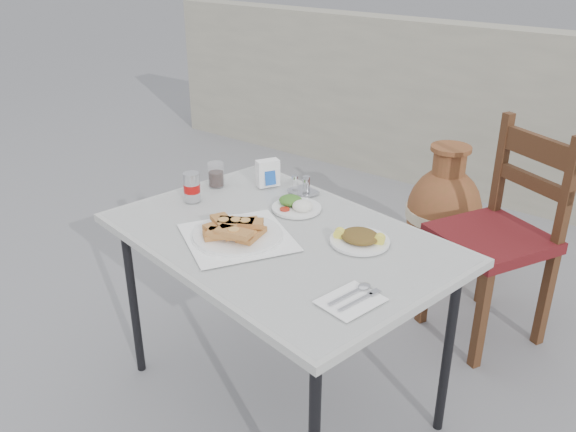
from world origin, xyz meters
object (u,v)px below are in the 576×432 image
Objects in this scene: cafe_table at (279,247)px; pide_plate at (237,229)px; soda_can at (192,187)px; terracotta_urn at (443,213)px; cola_glass at (216,176)px; salad_rice_plate at (296,205)px; napkin_holder at (268,173)px; chair at (499,233)px; salad_chopped_plate at (360,238)px; condiment_caddy at (303,187)px.

cafe_table is 2.77× the size of pide_plate.
soda_can is 1.57m from terracotta_urn.
cafe_table is 0.56m from cola_glass.
cafe_table is at bearing -2.47° from soda_can.
soda_can is (-0.47, 0.02, 0.11)m from cafe_table.
salad_rice_plate is 0.28m from napkin_holder.
chair is (0.97, 0.97, -0.30)m from soda_can.
cola_glass is at bearing 101.70° from soda_can.
cola_glass reaches higher than terracotta_urn.
soda_can reaches higher than salad_rice_plate.
soda_can is (-0.39, -0.19, 0.04)m from salad_rice_plate.
pide_plate reaches higher than salad_chopped_plate.
pide_plate is 2.53× the size of salad_rice_plate.
cola_glass is 0.14× the size of terracotta_urn.
terracotta_urn is (0.13, 1.20, -0.44)m from salad_rice_plate.
cafe_table is 1.36× the size of chair.
soda_can is 1.40m from chair.
cola_glass reaches higher than salad_chopped_plate.
napkin_holder is (-0.60, 0.21, 0.04)m from salad_chopped_plate.
cafe_table is at bearing -155.62° from salad_chopped_plate.
salad_rice_plate is at bearing 1.71° from cola_glass.
salad_chopped_plate reaches higher than cafe_table.
napkin_holder reaches higher than condiment_caddy.
cola_glass is at bearing -115.91° from chair.
salad_rice_plate is 0.44m from soda_can.
soda_can is at bearing -85.70° from napkin_holder.
chair is at bearing 75.42° from salad_chopped_plate.
soda_can is at bearing 159.89° from pide_plate.
chair is (0.65, 0.63, -0.26)m from condiment_caddy.
salad_rice_plate is at bearing 111.42° from cafe_table.
salad_rice_plate is (0.02, 0.33, -0.02)m from pide_plate.
soda_can is 0.94× the size of condiment_caddy.
cola_glass is at bearing 158.50° from cafe_table.
cafe_table is 0.49m from soda_can.
soda_can is 0.12× the size of chair.
condiment_caddy is 0.94m from chair.
salad_chopped_plate is 1.67× the size of condiment_caddy.
cola_glass is at bearing -114.64° from terracotta_urn.
terracotta_urn is (0.15, 1.53, -0.46)m from pide_plate.
pide_plate is at bearing -20.11° from soda_can.
salad_rice_plate is 0.43m from cola_glass.
salad_rice_plate reaches higher than terracotta_urn.
napkin_holder is at bearing 160.33° from salad_chopped_plate.
chair is 0.65m from terracotta_urn.
chair is at bearing 53.25° from salad_rice_plate.
cola_glass is at bearing -178.29° from salad_rice_plate.
pide_plate is 4.89× the size of cola_glass.
terracotta_urn is at bearing 88.11° from cafe_table.
chair reaches higher than cafe_table.
cafe_table is at bearing -90.58° from chair.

